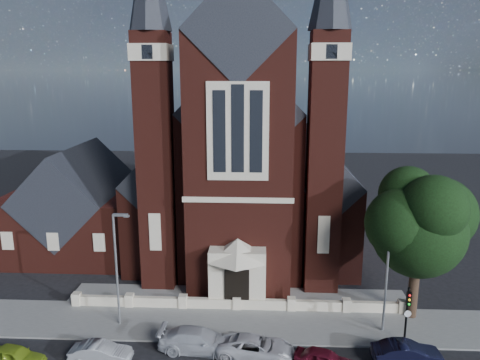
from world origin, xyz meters
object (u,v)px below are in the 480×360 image
object	(u,v)px
car_lime_van	(15,356)
car_silver_b	(198,340)
street_lamp_left	(117,263)
car_navy	(407,354)
car_silver_a	(101,353)
parish_hall	(79,210)
car_dark_red	(325,360)
church	(245,159)
traffic_signal	(407,309)
street_tree	(422,226)
street_lamp_right	(389,268)
car_white_suv	(256,347)

from	to	relation	value
car_lime_van	car_silver_b	distance (m)	10.91
street_lamp_left	car_navy	size ratio (longest dim) A/B	1.94
car_navy	car_silver_a	bearing A→B (deg)	91.60
parish_hall	car_dark_red	bearing A→B (deg)	-40.35
church	traffic_signal	xyz separation A→B (m)	(11.00, -20.52, -5.60)
street_tree	street_lamp_left	distance (m)	20.71
car_silver_b	car_dark_red	xyz separation A→B (m)	(7.70, -1.53, -0.11)
church	car_silver_b	distance (m)	23.07
church	car_silver_b	bearing A→B (deg)	-95.62
traffic_signal	car_silver_b	bearing A→B (deg)	-174.72
traffic_signal	street_lamp_right	bearing A→B (deg)	120.01
street_lamp_right	parish_hall	bearing A→B (deg)	151.78
street_tree	car_lime_van	size ratio (longest dim) A/B	2.90
street_lamp_right	car_silver_b	bearing A→B (deg)	-167.15
car_lime_van	parish_hall	bearing A→B (deg)	20.37
street_tree	street_lamp_left	size ratio (longest dim) A/B	1.32
street_lamp_left	car_dark_red	world-z (taller)	street_lamp_left
car_navy	car_white_suv	bearing A→B (deg)	87.78
car_lime_van	car_navy	bearing A→B (deg)	-75.93
street_lamp_right	car_white_suv	xyz separation A→B (m)	(-8.62, -3.27, -3.94)
car_dark_red	car_navy	bearing A→B (deg)	-62.44
street_lamp_right	street_lamp_left	bearing A→B (deg)	180.00
parish_hall	car_lime_van	distance (m)	19.41
street_tree	car_white_suv	size ratio (longest dim) A/B	2.24
car_lime_van	car_dark_red	bearing A→B (deg)	-77.45
parish_hall	car_silver_b	bearing A→B (deg)	-50.46
parish_hall	street_lamp_left	bearing A→B (deg)	-59.98
traffic_signal	car_dark_red	bearing A→B (deg)	-153.24
car_silver_a	street_tree	bearing A→B (deg)	-73.28
car_silver_b	car_silver_a	bearing A→B (deg)	108.61
traffic_signal	car_lime_van	xyz separation A→B (m)	(-23.85, -3.28, -1.95)
parish_hall	car_navy	bearing A→B (deg)	-33.46
traffic_signal	car_white_suv	xyz separation A→B (m)	(-9.53, -1.70, -1.92)
traffic_signal	car_navy	world-z (taller)	traffic_signal
street_lamp_right	car_silver_a	bearing A→B (deg)	-166.80
car_lime_van	car_silver_a	world-z (taller)	car_lime_van
traffic_signal	car_silver_b	size ratio (longest dim) A/B	0.80
church	parish_hall	distance (m)	17.26
car_navy	car_dark_red	bearing A→B (deg)	98.27
car_navy	car_silver_b	bearing A→B (deg)	86.11
car_silver_a	car_silver_b	world-z (taller)	car_silver_b
car_silver_b	parish_hall	bearing A→B (deg)	44.19
street_lamp_left	car_silver_a	world-z (taller)	street_lamp_left
street_tree	street_lamp_left	xyz separation A→B (m)	(-20.51, -1.71, -2.36)
parish_hall	car_silver_a	distance (m)	20.23
church	traffic_signal	world-z (taller)	church
car_white_suv	car_dark_red	bearing A→B (deg)	-96.57
church	street_lamp_left	bearing A→B (deg)	-112.66
street_tree	church	bearing A→B (deg)	126.17
car_dark_red	parish_hall	bearing A→B (deg)	68.47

